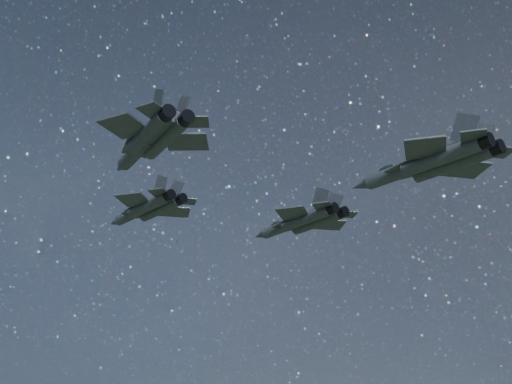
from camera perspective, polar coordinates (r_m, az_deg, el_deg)
The scene contains 4 objects.
jet_lead at distance 86.67m, azimuth -8.53°, elevation -1.24°, with size 15.30×10.59×3.84m.
jet_left at distance 96.86m, azimuth 3.90°, elevation -2.30°, with size 17.67×12.19×4.43m.
jet_right at distance 67.53m, azimuth -8.33°, elevation 4.30°, with size 15.94×10.57×4.06m.
jet_slot at distance 76.11m, azimuth 14.07°, elevation 2.36°, with size 18.74×13.05×4.71m.
Camera 1 is at (46.36, -60.57, 111.74)m, focal length 50.00 mm.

